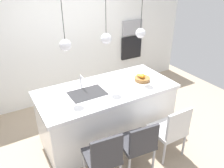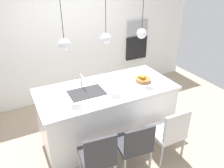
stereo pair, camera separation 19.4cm
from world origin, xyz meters
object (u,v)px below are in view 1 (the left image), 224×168
chair_near (103,157)px  chair_middle (138,143)px  microwave (132,27)px  chair_far (171,129)px  fruit_bowl (142,78)px  oven (131,47)px

chair_near → chair_middle: bearing=0.4°
microwave → chair_near: microwave is taller
chair_near → chair_far: 1.16m
microwave → chair_near: 3.42m
chair_near → chair_middle: 0.55m
chair_near → chair_middle: chair_near is taller
microwave → chair_near: bearing=-130.5°
chair_middle → fruit_bowl: bearing=51.4°
chair_near → oven: bearing=49.5°
fruit_bowl → microwave: microwave is taller
fruit_bowl → chair_far: size_ratio=0.30×
fruit_bowl → chair_far: fruit_bowl is taller
microwave → oven: bearing=0.0°
microwave → fruit_bowl: bearing=-118.9°
chair_middle → microwave: bearing=57.5°
oven → fruit_bowl: bearing=-118.9°
fruit_bowl → chair_middle: fruit_bowl is taller
chair_far → oven: bearing=68.6°
fruit_bowl → chair_far: bearing=-95.2°
fruit_bowl → chair_far: (-0.08, -0.87, -0.48)m
oven → chair_far: size_ratio=0.62×
fruit_bowl → microwave: 1.93m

